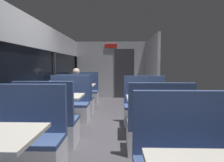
{
  "coord_description": "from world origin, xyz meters",
  "views": [
    {
      "loc": [
        0.26,
        -3.72,
        1.35
      ],
      "look_at": [
        0.11,
        1.9,
        0.88
      ],
      "focal_mm": 30.77,
      "sensor_mm": 36.0,
      "label": 1
    }
  ],
  "objects_px": {
    "bench_near_window_facing_entry": "(26,146)",
    "seated_passenger": "(76,94)",
    "dining_table_rear_aisle": "(151,103)",
    "bench_rear_aisle_facing_end": "(158,131)",
    "bench_far_window_facing_entry": "(84,94)",
    "bench_far_window_facing_end": "(76,102)",
    "bench_mid_window_facing_end": "(48,126)",
    "bench_rear_aisle_facing_entry": "(145,110)",
    "bench_mid_window_facing_entry": "(69,108)",
    "dining_table_mid_window": "(60,100)",
    "dining_table_far_window": "(80,88)"
  },
  "relations": [
    {
      "from": "bench_mid_window_facing_end",
      "to": "bench_rear_aisle_facing_end",
      "type": "bearing_deg",
      "value": -6.38
    },
    {
      "from": "bench_near_window_facing_entry",
      "to": "seated_passenger",
      "type": "xyz_separation_m",
      "value": [
        0.0,
        3.01,
        0.21
      ]
    },
    {
      "from": "bench_mid_window_facing_end",
      "to": "bench_rear_aisle_facing_entry",
      "type": "xyz_separation_m",
      "value": [
        1.79,
        1.2,
        0.0
      ]
    },
    {
      "from": "bench_mid_window_facing_entry",
      "to": "bench_far_window_facing_end",
      "type": "distance_m",
      "value": 0.77
    },
    {
      "from": "bench_far_window_facing_entry",
      "to": "bench_rear_aisle_facing_end",
      "type": "relative_size",
      "value": 1.0
    },
    {
      "from": "seated_passenger",
      "to": "bench_near_window_facing_entry",
      "type": "bearing_deg",
      "value": -90.0
    },
    {
      "from": "dining_table_rear_aisle",
      "to": "bench_rear_aisle_facing_end",
      "type": "bearing_deg",
      "value": -90.0
    },
    {
      "from": "dining_table_far_window",
      "to": "bench_rear_aisle_facing_entry",
      "type": "relative_size",
      "value": 0.82
    },
    {
      "from": "bench_mid_window_facing_end",
      "to": "bench_mid_window_facing_entry",
      "type": "relative_size",
      "value": 1.0
    },
    {
      "from": "bench_mid_window_facing_end",
      "to": "bench_far_window_facing_end",
      "type": "bearing_deg",
      "value": 90.0
    },
    {
      "from": "bench_mid_window_facing_entry",
      "to": "bench_rear_aisle_facing_entry",
      "type": "distance_m",
      "value": 1.8
    },
    {
      "from": "seated_passenger",
      "to": "bench_mid_window_facing_end",
      "type": "bearing_deg",
      "value": -90.0
    },
    {
      "from": "bench_far_window_facing_entry",
      "to": "dining_table_mid_window",
      "type": "bearing_deg",
      "value": -90.0
    },
    {
      "from": "bench_far_window_facing_end",
      "to": "seated_passenger",
      "type": "xyz_separation_m",
      "value": [
        0.0,
        0.07,
        0.21
      ]
    },
    {
      "from": "bench_far_window_facing_entry",
      "to": "bench_rear_aisle_facing_end",
      "type": "bearing_deg",
      "value": -64.58
    },
    {
      "from": "dining_table_far_window",
      "to": "bench_rear_aisle_facing_entry",
      "type": "xyz_separation_m",
      "value": [
        1.79,
        -1.67,
        -0.31
      ]
    },
    {
      "from": "bench_far_window_facing_end",
      "to": "seated_passenger",
      "type": "height_order",
      "value": "seated_passenger"
    },
    {
      "from": "bench_near_window_facing_entry",
      "to": "bench_rear_aisle_facing_entry",
      "type": "bearing_deg",
      "value": 47.72
    },
    {
      "from": "bench_near_window_facing_entry",
      "to": "bench_rear_aisle_facing_entry",
      "type": "height_order",
      "value": "same"
    },
    {
      "from": "bench_mid_window_facing_end",
      "to": "bench_far_window_facing_entry",
      "type": "relative_size",
      "value": 1.0
    },
    {
      "from": "bench_mid_window_facing_entry",
      "to": "seated_passenger",
      "type": "distance_m",
      "value": 0.87
    },
    {
      "from": "dining_table_far_window",
      "to": "bench_mid_window_facing_entry",
      "type": "bearing_deg",
      "value": -90.0
    },
    {
      "from": "dining_table_rear_aisle",
      "to": "bench_far_window_facing_end",
      "type": "bearing_deg",
      "value": 137.01
    },
    {
      "from": "bench_mid_window_facing_entry",
      "to": "bench_far_window_facing_end",
      "type": "xyz_separation_m",
      "value": [
        0.0,
        0.77,
        0.0
      ]
    },
    {
      "from": "bench_mid_window_facing_entry",
      "to": "bench_far_window_facing_entry",
      "type": "xyz_separation_m",
      "value": [
        0.0,
        2.17,
        0.0
      ]
    },
    {
      "from": "dining_table_mid_window",
      "to": "dining_table_far_window",
      "type": "height_order",
      "value": "same"
    },
    {
      "from": "bench_rear_aisle_facing_end",
      "to": "dining_table_far_window",
      "type": "bearing_deg",
      "value": 120.26
    },
    {
      "from": "bench_mid_window_facing_end",
      "to": "seated_passenger",
      "type": "xyz_separation_m",
      "value": [
        0.0,
        2.24,
        0.21
      ]
    },
    {
      "from": "dining_table_mid_window",
      "to": "bench_mid_window_facing_end",
      "type": "height_order",
      "value": "bench_mid_window_facing_end"
    },
    {
      "from": "bench_near_window_facing_entry",
      "to": "seated_passenger",
      "type": "distance_m",
      "value": 3.02
    },
    {
      "from": "bench_mid_window_facing_end",
      "to": "bench_rear_aisle_facing_entry",
      "type": "distance_m",
      "value": 2.15
    },
    {
      "from": "bench_far_window_facing_entry",
      "to": "dining_table_far_window",
      "type": "bearing_deg",
      "value": -90.0
    },
    {
      "from": "bench_near_window_facing_entry",
      "to": "dining_table_rear_aisle",
      "type": "relative_size",
      "value": 1.22
    },
    {
      "from": "dining_table_mid_window",
      "to": "dining_table_far_window",
      "type": "xyz_separation_m",
      "value": [
        0.0,
        2.17,
        0.0
      ]
    },
    {
      "from": "bench_rear_aisle_facing_entry",
      "to": "bench_mid_window_facing_entry",
      "type": "bearing_deg",
      "value": 173.62
    },
    {
      "from": "bench_far_window_facing_entry",
      "to": "bench_far_window_facing_end",
      "type": "bearing_deg",
      "value": -90.0
    },
    {
      "from": "bench_far_window_facing_entry",
      "to": "dining_table_rear_aisle",
      "type": "distance_m",
      "value": 3.57
    },
    {
      "from": "seated_passenger",
      "to": "bench_rear_aisle_facing_entry",
      "type": "bearing_deg",
      "value": -30.2
    },
    {
      "from": "dining_table_mid_window",
      "to": "seated_passenger",
      "type": "bearing_deg",
      "value": 90.0
    },
    {
      "from": "dining_table_far_window",
      "to": "bench_rear_aisle_facing_end",
      "type": "height_order",
      "value": "bench_rear_aisle_facing_end"
    },
    {
      "from": "bench_mid_window_facing_end",
      "to": "seated_passenger",
      "type": "distance_m",
      "value": 2.25
    },
    {
      "from": "bench_near_window_facing_entry",
      "to": "seated_passenger",
      "type": "height_order",
      "value": "seated_passenger"
    },
    {
      "from": "bench_far_window_facing_end",
      "to": "dining_table_rear_aisle",
      "type": "distance_m",
      "value": 2.47
    },
    {
      "from": "bench_far_window_facing_end",
      "to": "dining_table_rear_aisle",
      "type": "xyz_separation_m",
      "value": [
        1.79,
        -1.67,
        0.31
      ]
    },
    {
      "from": "bench_near_window_facing_entry",
      "to": "bench_mid_window_facing_entry",
      "type": "distance_m",
      "value": 2.17
    },
    {
      "from": "bench_near_window_facing_entry",
      "to": "bench_mid_window_facing_end",
      "type": "relative_size",
      "value": 1.0
    },
    {
      "from": "dining_table_rear_aisle",
      "to": "bench_rear_aisle_facing_end",
      "type": "height_order",
      "value": "bench_rear_aisle_facing_end"
    },
    {
      "from": "bench_far_window_facing_end",
      "to": "dining_table_rear_aisle",
      "type": "height_order",
      "value": "bench_far_window_facing_end"
    },
    {
      "from": "bench_mid_window_facing_end",
      "to": "dining_table_far_window",
      "type": "relative_size",
      "value": 1.22
    },
    {
      "from": "bench_near_window_facing_entry",
      "to": "bench_far_window_facing_end",
      "type": "height_order",
      "value": "same"
    }
  ]
}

